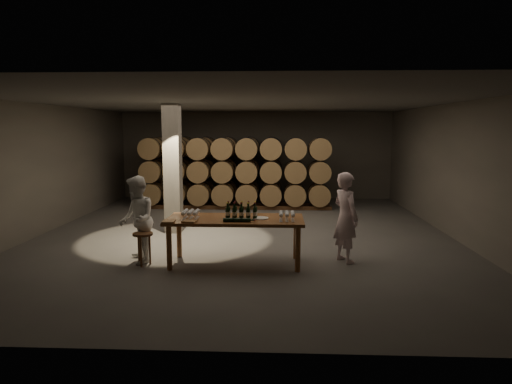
{
  "coord_description": "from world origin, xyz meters",
  "views": [
    {
      "loc": [
        0.79,
        -11.0,
        2.58
      ],
      "look_at": [
        0.3,
        -0.29,
        1.1
      ],
      "focal_mm": 32.0,
      "sensor_mm": 36.0,
      "label": 1
    }
  ],
  "objects_px": {
    "stool": "(143,239)",
    "person_woman": "(137,220)",
    "bottle_cluster": "(241,212)",
    "tasting_table": "(235,223)",
    "plate": "(261,218)",
    "notebook_near": "(189,221)",
    "person_man": "(346,217)"
  },
  "relations": [
    {
      "from": "person_man",
      "to": "bottle_cluster",
      "type": "bearing_deg",
      "value": 67.25
    },
    {
      "from": "tasting_table",
      "to": "plate",
      "type": "bearing_deg",
      "value": -1.02
    },
    {
      "from": "tasting_table",
      "to": "person_man",
      "type": "xyz_separation_m",
      "value": [
        2.13,
        0.27,
        0.09
      ]
    },
    {
      "from": "bottle_cluster",
      "to": "notebook_near",
      "type": "xyz_separation_m",
      "value": [
        -0.92,
        -0.44,
        -0.1
      ]
    },
    {
      "from": "plate",
      "to": "notebook_near",
      "type": "bearing_deg",
      "value": -162.34
    },
    {
      "from": "bottle_cluster",
      "to": "notebook_near",
      "type": "distance_m",
      "value": 1.02
    },
    {
      "from": "notebook_near",
      "to": "stool",
      "type": "bearing_deg",
      "value": 177.17
    },
    {
      "from": "bottle_cluster",
      "to": "stool",
      "type": "xyz_separation_m",
      "value": [
        -1.87,
        -0.18,
        -0.5
      ]
    },
    {
      "from": "tasting_table",
      "to": "notebook_near",
      "type": "xyz_separation_m",
      "value": [
        -0.8,
        -0.42,
        0.12
      ]
    },
    {
      "from": "person_woman",
      "to": "person_man",
      "type": "bearing_deg",
      "value": 70.98
    },
    {
      "from": "person_man",
      "to": "person_woman",
      "type": "xyz_separation_m",
      "value": [
        -4.04,
        -0.25,
        -0.04
      ]
    },
    {
      "from": "bottle_cluster",
      "to": "person_woman",
      "type": "height_order",
      "value": "person_woman"
    },
    {
      "from": "tasting_table",
      "to": "bottle_cluster",
      "type": "height_order",
      "value": "bottle_cluster"
    },
    {
      "from": "bottle_cluster",
      "to": "plate",
      "type": "bearing_deg",
      "value": -4.86
    },
    {
      "from": "notebook_near",
      "to": "person_woman",
      "type": "distance_m",
      "value": 1.2
    },
    {
      "from": "bottle_cluster",
      "to": "stool",
      "type": "relative_size",
      "value": 0.95
    },
    {
      "from": "tasting_table",
      "to": "person_man",
      "type": "height_order",
      "value": "person_man"
    },
    {
      "from": "bottle_cluster",
      "to": "plate",
      "type": "xyz_separation_m",
      "value": [
        0.37,
        -0.03,
        -0.1
      ]
    },
    {
      "from": "bottle_cluster",
      "to": "person_woman",
      "type": "bearing_deg",
      "value": 179.96
    },
    {
      "from": "notebook_near",
      "to": "person_man",
      "type": "height_order",
      "value": "person_man"
    },
    {
      "from": "tasting_table",
      "to": "bottle_cluster",
      "type": "distance_m",
      "value": 0.25
    },
    {
      "from": "person_woman",
      "to": "bottle_cluster",
      "type": "bearing_deg",
      "value": 67.45
    },
    {
      "from": "tasting_table",
      "to": "notebook_near",
      "type": "height_order",
      "value": "notebook_near"
    },
    {
      "from": "bottle_cluster",
      "to": "person_man",
      "type": "relative_size",
      "value": 0.34
    },
    {
      "from": "plate",
      "to": "tasting_table",
      "type": "bearing_deg",
      "value": 178.98
    },
    {
      "from": "stool",
      "to": "person_man",
      "type": "distance_m",
      "value": 3.92
    },
    {
      "from": "plate",
      "to": "notebook_near",
      "type": "distance_m",
      "value": 1.35
    },
    {
      "from": "bottle_cluster",
      "to": "person_woman",
      "type": "xyz_separation_m",
      "value": [
        -2.03,
        0.0,
        -0.16
      ]
    },
    {
      "from": "stool",
      "to": "person_woman",
      "type": "xyz_separation_m",
      "value": [
        -0.16,
        0.18,
        0.33
      ]
    },
    {
      "from": "bottle_cluster",
      "to": "stool",
      "type": "distance_m",
      "value": 1.94
    },
    {
      "from": "person_man",
      "to": "person_woman",
      "type": "height_order",
      "value": "person_man"
    },
    {
      "from": "tasting_table",
      "to": "stool",
      "type": "relative_size",
      "value": 4.14
    }
  ]
}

